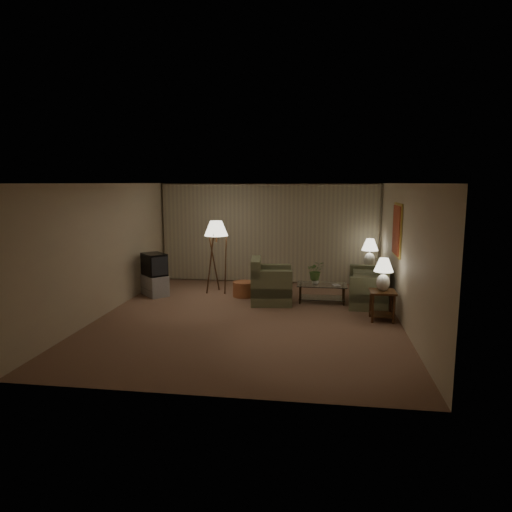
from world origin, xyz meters
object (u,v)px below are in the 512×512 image
(sofa, at_px, (368,287))
(crt_tv, at_px, (154,264))
(armchair, at_px, (271,285))
(floor_lamp, at_px, (216,255))
(ottoman, at_px, (244,289))
(tv_cabinet, at_px, (155,285))
(side_table_near, at_px, (382,300))
(coffee_table, at_px, (322,290))
(table_lamp_near, at_px, (384,272))
(side_table_far, at_px, (369,275))
(table_lamp_far, at_px, (370,250))
(vase, at_px, (315,281))

(sofa, relative_size, crt_tv, 2.30)
(armchair, height_order, floor_lamp, floor_lamp)
(ottoman, bearing_deg, tv_cabinet, -174.73)
(armchair, distance_m, side_table_near, 2.55)
(crt_tv, bearing_deg, sofa, 45.90)
(coffee_table, height_order, floor_lamp, floor_lamp)
(crt_tv, xyz_separation_m, ottoman, (2.16, 0.20, -0.59))
(floor_lamp, bearing_deg, sofa, -7.41)
(table_lamp_near, relative_size, coffee_table, 0.58)
(sofa, relative_size, coffee_table, 1.55)
(side_table_near, relative_size, coffee_table, 0.54)
(side_table_far, distance_m, table_lamp_far, 0.63)
(table_lamp_far, relative_size, coffee_table, 0.64)
(armchair, height_order, crt_tv, crt_tv)
(armchair, height_order, ottoman, armchair)
(sofa, distance_m, ottoman, 2.90)
(sofa, bearing_deg, floor_lamp, -93.87)
(armchair, distance_m, ottoman, 0.89)
(armchair, bearing_deg, side_table_far, -62.40)
(sofa, relative_size, vase, 10.54)
(crt_tv, bearing_deg, vase, 44.48)
(tv_cabinet, xyz_separation_m, crt_tv, (0.00, -0.00, 0.52))
(armchair, xyz_separation_m, side_table_far, (2.32, 1.55, -0.00))
(coffee_table, relative_size, floor_lamp, 0.63)
(side_table_near, height_order, side_table_far, same)
(table_lamp_far, height_order, coffee_table, table_lamp_far)
(side_table_far, xyz_separation_m, vase, (-1.33, -1.35, 0.10))
(armchair, height_order, side_table_near, armchair)
(vase, bearing_deg, coffee_table, 0.00)
(ottoman, bearing_deg, vase, -9.35)
(side_table_far, relative_size, vase, 3.65)
(armchair, xyz_separation_m, tv_cabinet, (-2.88, 0.28, -0.15))
(sofa, distance_m, crt_tv, 5.07)
(tv_cabinet, height_order, crt_tv, crt_tv)
(side_table_near, height_order, table_lamp_near, table_lamp_near)
(tv_cabinet, bearing_deg, vase, 44.48)
(ottoman, bearing_deg, coffee_table, -8.61)
(sofa, bearing_deg, tv_cabinet, -86.26)
(side_table_far, relative_size, table_lamp_far, 0.83)
(floor_lamp, xyz_separation_m, vase, (2.44, -0.57, -0.44))
(side_table_far, distance_m, tv_cabinet, 5.35)
(sofa, distance_m, side_table_near, 1.36)
(vase, bearing_deg, armchair, -168.60)
(ottoman, bearing_deg, table_lamp_near, -26.75)
(tv_cabinet, xyz_separation_m, floor_lamp, (1.43, 0.49, 0.69))
(coffee_table, relative_size, tv_cabinet, 1.37)
(side_table_far, height_order, coffee_table, side_table_far)
(sofa, height_order, table_lamp_far, table_lamp_far)
(table_lamp_near, bearing_deg, armchair, 155.65)
(side_table_near, bearing_deg, coffee_table, 133.39)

